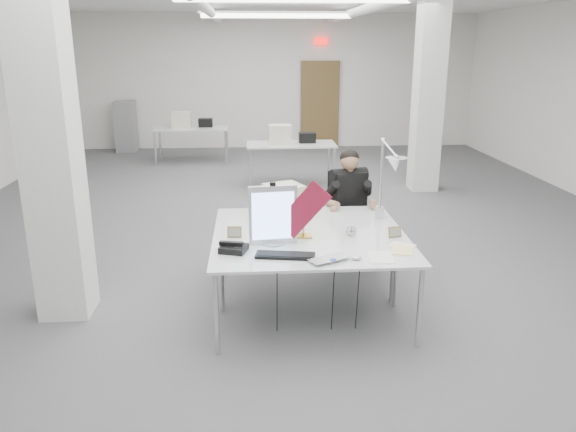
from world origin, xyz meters
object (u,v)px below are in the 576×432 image
(laptop, at_px, (333,261))
(beige_monitor, at_px, (284,201))
(desk_main, at_px, (315,251))
(office_chair, at_px, (347,219))
(desk_phone, at_px, (234,249))
(monitor, at_px, (273,215))
(architect_lamp, at_px, (387,183))
(bankers_lamp, at_px, (303,221))
(seated_person, at_px, (349,188))

(laptop, height_order, beige_monitor, beige_monitor)
(desk_main, bearing_deg, office_chair, 70.75)
(desk_main, relative_size, desk_phone, 8.26)
(beige_monitor, bearing_deg, desk_phone, -139.48)
(office_chair, bearing_deg, desk_main, -124.38)
(monitor, relative_size, beige_monitor, 1.51)
(desk_main, relative_size, architect_lamp, 2.11)
(office_chair, bearing_deg, monitor, -137.73)
(office_chair, relative_size, desk_phone, 4.76)
(laptop, relative_size, bankers_lamp, 1.14)
(office_chair, bearing_deg, architect_lamp, -93.54)
(seated_person, bearing_deg, beige_monitor, -159.30)
(laptop, bearing_deg, beige_monitor, 75.84)
(bankers_lamp, distance_m, desk_phone, 0.73)
(seated_person, relative_size, beige_monitor, 2.45)
(architect_lamp, bearing_deg, beige_monitor, 179.04)
(seated_person, distance_m, monitor, 1.67)
(office_chair, height_order, beige_monitor, beige_monitor)
(desk_phone, bearing_deg, bankers_lamp, 45.85)
(bankers_lamp, height_order, desk_phone, bankers_lamp)
(monitor, height_order, laptop, monitor)
(bankers_lamp, bearing_deg, seated_person, 81.98)
(laptop, bearing_deg, monitor, 105.30)
(monitor, height_order, bankers_lamp, monitor)
(seated_person, height_order, beige_monitor, seated_person)
(beige_monitor, bearing_deg, office_chair, 14.83)
(monitor, xyz_separation_m, laptop, (0.47, -0.50, -0.25))
(desk_main, height_order, architect_lamp, architect_lamp)
(seated_person, height_order, architect_lamp, architect_lamp)
(laptop, relative_size, beige_monitor, 1.00)
(monitor, bearing_deg, desk_phone, -159.56)
(desk_phone, height_order, architect_lamp, architect_lamp)
(laptop, bearing_deg, bankers_lamp, 77.67)
(seated_person, bearing_deg, bankers_lamp, -132.55)
(desk_main, relative_size, laptop, 5.10)
(bankers_lamp, relative_size, architect_lamp, 0.36)
(beige_monitor, bearing_deg, bankers_lamp, -101.64)
(seated_person, distance_m, laptop, 1.95)
(seated_person, height_order, monitor, seated_person)
(monitor, xyz_separation_m, desk_phone, (-0.35, -0.18, -0.24))
(office_chair, height_order, architect_lamp, architect_lamp)
(seated_person, xyz_separation_m, bankers_lamp, (-0.63, -1.22, 0.01))
(architect_lamp, bearing_deg, laptop, -104.25)
(bankers_lamp, bearing_deg, office_chair, 82.91)
(beige_monitor, distance_m, architect_lamp, 1.07)
(desk_main, relative_size, beige_monitor, 5.09)
(office_chair, bearing_deg, desk_phone, -143.22)
(desk_main, xyz_separation_m, laptop, (0.12, -0.31, 0.03))
(desk_main, xyz_separation_m, architect_lamp, (0.77, 0.65, 0.44))
(bankers_lamp, xyz_separation_m, beige_monitor, (-0.14, 0.67, 0.01))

